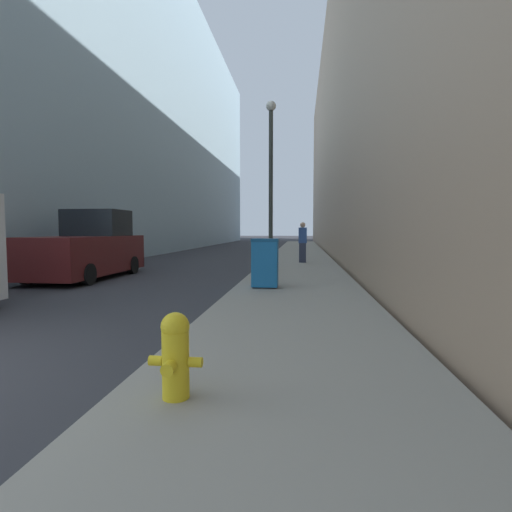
{
  "coord_description": "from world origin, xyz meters",
  "views": [
    {
      "loc": [
        4.97,
        -2.77,
        1.62
      ],
      "look_at": [
        2.48,
        19.09,
        0.16
      ],
      "focal_mm": 28.0,
      "sensor_mm": 36.0,
      "label": 1
    }
  ],
  "objects_px": {
    "lamppost": "(271,179)",
    "trash_bin": "(265,263)",
    "pedestrian_on_sidewalk": "(303,242)",
    "pickup_truck": "(87,249)",
    "fire_hydrant": "(175,353)"
  },
  "relations": [
    {
      "from": "lamppost",
      "to": "pedestrian_on_sidewalk",
      "type": "bearing_deg",
      "value": 70.57
    },
    {
      "from": "fire_hydrant",
      "to": "trash_bin",
      "type": "height_order",
      "value": "trash_bin"
    },
    {
      "from": "trash_bin",
      "to": "lamppost",
      "type": "height_order",
      "value": "lamppost"
    },
    {
      "from": "trash_bin",
      "to": "pickup_truck",
      "type": "bearing_deg",
      "value": 158.84
    },
    {
      "from": "pickup_truck",
      "to": "pedestrian_on_sidewalk",
      "type": "height_order",
      "value": "pickup_truck"
    },
    {
      "from": "lamppost",
      "to": "pickup_truck",
      "type": "bearing_deg",
      "value": -159.65
    },
    {
      "from": "fire_hydrant",
      "to": "pickup_truck",
      "type": "relative_size",
      "value": 0.15
    },
    {
      "from": "fire_hydrant",
      "to": "lamppost",
      "type": "bearing_deg",
      "value": 90.18
    },
    {
      "from": "fire_hydrant",
      "to": "pedestrian_on_sidewalk",
      "type": "bearing_deg",
      "value": 85.54
    },
    {
      "from": "fire_hydrant",
      "to": "lamppost",
      "type": "distance_m",
      "value": 11.82
    },
    {
      "from": "trash_bin",
      "to": "lamppost",
      "type": "relative_size",
      "value": 0.2
    },
    {
      "from": "pedestrian_on_sidewalk",
      "to": "pickup_truck",
      "type": "bearing_deg",
      "value": -142.03
    },
    {
      "from": "lamppost",
      "to": "pedestrian_on_sidewalk",
      "type": "xyz_separation_m",
      "value": [
        1.19,
        3.38,
        -2.43
      ]
    },
    {
      "from": "lamppost",
      "to": "trash_bin",
      "type": "bearing_deg",
      "value": -87.39
    },
    {
      "from": "pickup_truck",
      "to": "trash_bin",
      "type": "bearing_deg",
      "value": -21.16
    }
  ]
}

